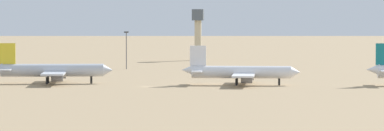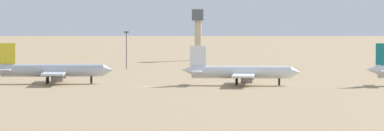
{
  "view_description": "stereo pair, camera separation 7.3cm",
  "coord_description": "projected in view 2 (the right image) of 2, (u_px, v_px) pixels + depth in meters",
  "views": [
    {
      "loc": [
        53.04,
        -343.06,
        23.8
      ],
      "look_at": [
        12.83,
        11.64,
        6.0
      ],
      "focal_mm": 106.52,
      "sensor_mm": 36.0,
      "label": 1
    },
    {
      "loc": [
        53.11,
        -343.05,
        23.8
      ],
      "look_at": [
        12.83,
        11.64,
        6.0
      ],
      "focal_mm": 106.52,
      "sensor_mm": 36.0,
      "label": 2
    }
  ],
  "objects": [
    {
      "name": "ground",
      "position": [
        146.0,
        87.0,
        347.61
      ],
      "size": [
        4000.0,
        4000.0,
        0.0
      ],
      "primitive_type": "plane",
      "color": "#9E8460"
    },
    {
      "name": "ridge_west",
      "position": [
        60.0,
        3.0,
        1427.88
      ],
      "size": [
        257.69,
        236.82,
        62.67
      ],
      "primitive_type": "pyramid",
      "rotation": [
        0.0,
        0.0,
        0.13
      ],
      "color": "gray",
      "rests_on": "ground"
    },
    {
      "name": "parked_jet_yellow_2",
      "position": [
        51.0,
        70.0,
        361.75
      ],
      "size": [
        39.06,
        33.26,
        12.93
      ],
      "rotation": [
        0.0,
        0.0,
        0.16
      ],
      "color": "silver",
      "rests_on": "ground"
    },
    {
      "name": "parked_jet_white_3",
      "position": [
        240.0,
        72.0,
        354.68
      ],
      "size": [
        37.2,
        31.19,
        12.31
      ],
      "rotation": [
        0.0,
        0.0,
        0.03
      ],
      "color": "white",
      "rests_on": "ground"
    },
    {
      "name": "control_tower",
      "position": [
        198.0,
        29.0,
        526.47
      ],
      "size": [
        5.2,
        5.2,
        23.66
      ],
      "color": "#C6B793",
      "rests_on": "ground"
    },
    {
      "name": "light_pole_west",
      "position": [
        126.0,
        47.0,
        448.96
      ],
      "size": [
        1.8,
        0.5,
        14.89
      ],
      "color": "#59595E",
      "rests_on": "ground"
    }
  ]
}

